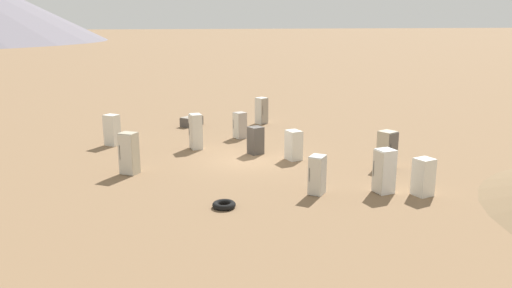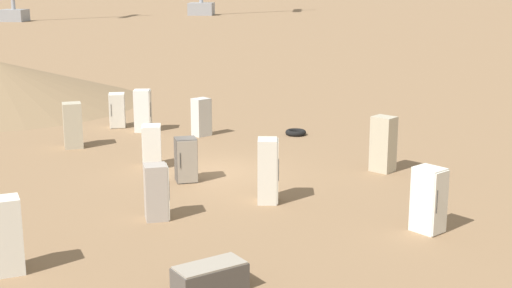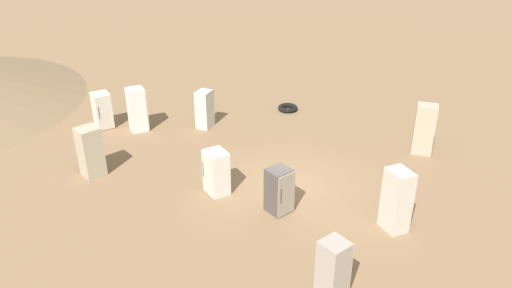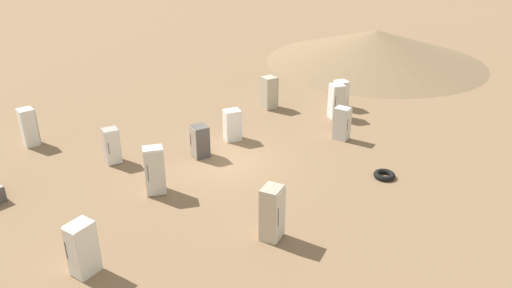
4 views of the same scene
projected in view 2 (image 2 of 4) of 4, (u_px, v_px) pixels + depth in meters
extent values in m
plane|color=#846647|center=(216.00, 173.00, 24.57)|extent=(1000.00, 1000.00, 0.00)
cube|color=gray|center=(201.00, 9.00, 120.32)|extent=(4.09, 4.09, 2.04)
cube|color=gray|center=(14.00, 15.00, 104.07)|extent=(3.46, 3.46, 1.73)
cube|color=silver|center=(201.00, 117.00, 30.10)|extent=(0.87, 0.87, 1.60)
cube|color=beige|center=(208.00, 116.00, 30.32)|extent=(0.40, 0.41, 1.54)
cylinder|color=#2D2D2D|center=(211.00, 115.00, 30.18)|extent=(0.02, 0.02, 0.56)
cube|color=silver|center=(428.00, 200.00, 18.80)|extent=(0.96, 0.96, 1.76)
cube|color=silver|center=(441.00, 203.00, 18.52)|extent=(0.44, 0.44, 1.69)
cylinder|color=#2D2D2D|center=(437.00, 202.00, 18.34)|extent=(0.02, 0.02, 0.61)
cube|color=beige|center=(267.00, 171.00, 21.24)|extent=(0.79, 0.61, 1.94)
cube|color=beige|center=(278.00, 171.00, 21.23)|extent=(0.73, 0.08, 1.86)
cylinder|color=#2D2D2D|center=(279.00, 170.00, 20.95)|extent=(0.02, 0.02, 0.68)
cube|color=#A89E93|center=(156.00, 192.00, 19.77)|extent=(0.78, 0.77, 1.57)
cube|color=silver|center=(167.00, 191.00, 19.85)|extent=(0.58, 0.23, 1.51)
cylinder|color=#2D2D2D|center=(169.00, 191.00, 19.63)|extent=(0.02, 0.02, 0.55)
cube|color=#4C4742|center=(210.00, 279.00, 15.30)|extent=(1.53, 1.68, 0.60)
cube|color=gray|center=(210.00, 265.00, 15.23)|extent=(1.47, 1.62, 0.04)
cube|color=#B2A88E|center=(383.00, 144.00, 24.59)|extent=(0.93, 0.96, 1.94)
cube|color=beige|center=(388.00, 142.00, 24.83)|extent=(0.46, 0.59, 1.86)
cylinder|color=#2D2D2D|center=(395.00, 141.00, 24.66)|extent=(0.02, 0.02, 0.68)
cube|color=silver|center=(7.00, 236.00, 16.16)|extent=(0.87, 0.88, 1.80)
cube|color=gray|center=(5.00, 231.00, 16.46)|extent=(0.33, 0.58, 1.72)
cylinder|color=#2D2D2D|center=(15.00, 226.00, 16.55)|extent=(0.02, 0.02, 0.63)
cube|color=white|center=(142.00, 111.00, 30.92)|extent=(0.73, 0.73, 1.83)
cube|color=beige|center=(151.00, 111.00, 30.93)|extent=(0.64, 0.10, 1.75)
cylinder|color=#2D2D2D|center=(150.00, 110.00, 30.68)|extent=(0.02, 0.02, 0.64)
cube|color=#4C4742|center=(186.00, 160.00, 23.47)|extent=(0.83, 0.86, 1.46)
cube|color=gray|center=(188.00, 162.00, 23.15)|extent=(0.25, 0.64, 1.40)
cylinder|color=#2D2D2D|center=(180.00, 161.00, 23.05)|extent=(0.02, 0.02, 0.51)
cube|color=silver|center=(117.00, 110.00, 31.80)|extent=(0.77, 0.80, 1.54)
cube|color=beige|center=(117.00, 112.00, 31.47)|extent=(0.18, 0.65, 1.48)
cylinder|color=#2D2D2D|center=(111.00, 110.00, 31.39)|extent=(0.02, 0.02, 0.54)
cube|color=silver|center=(152.00, 146.00, 25.19)|extent=(0.86, 0.75, 1.51)
cube|color=silver|center=(143.00, 146.00, 25.16)|extent=(0.72, 0.18, 1.45)
cylinder|color=#2D2D2D|center=(142.00, 143.00, 25.39)|extent=(0.02, 0.02, 0.53)
cube|color=#B2A88E|center=(73.00, 125.00, 28.00)|extent=(0.91, 0.91, 1.79)
cube|color=#56514C|center=(72.00, 124.00, 28.35)|extent=(0.28, 0.65, 1.72)
cylinder|color=#2D2D2D|center=(78.00, 121.00, 28.42)|extent=(0.02, 0.02, 0.63)
torus|color=black|center=(296.00, 132.00, 30.38)|extent=(0.89, 0.89, 0.22)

